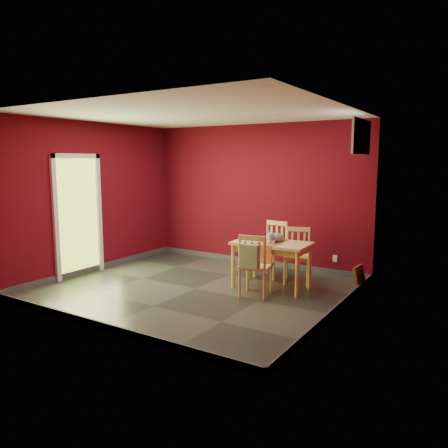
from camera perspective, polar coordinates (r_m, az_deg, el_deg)
The scene contains 13 objects.
ground at distance 7.01m, azimuth -3.73°, elevation -8.41°, with size 4.50×4.50×0.00m, color #2D342D.
room_shell at distance 6.99m, azimuth -3.73°, elevation -8.02°, with size 4.50×4.50×4.50m.
doorway at distance 8.01m, azimuth -18.57°, elevation 1.49°, with size 0.06×1.01×2.13m.
window at distance 6.67m, azimuth 17.47°, elevation 10.82°, with size 0.05×0.90×0.50m.
outlet_plate at distance 7.97m, azimuth 14.29°, elevation -4.38°, with size 0.08×0.01×0.12m, color silver.
dining_table at distance 6.92m, azimuth 6.25°, elevation -3.12°, with size 1.21×0.74×0.74m.
table_runner at distance 6.81m, azimuth 5.83°, elevation -2.97°, with size 0.36×0.70×0.35m.
chair_far_left at distance 7.65m, azimuth 6.30°, elevation -3.20°, with size 0.50×0.50×0.97m.
chair_far_right at distance 7.36m, azimuth 9.57°, elevation -3.96°, with size 0.54×0.54×0.91m.
chair_near at distance 6.51m, azimuth 4.06°, elevation -5.31°, with size 0.52×0.52×0.95m.
tote_bag at distance 6.27m, azimuth 3.33°, elevation -4.21°, with size 0.29×0.18×0.41m.
cat at distance 6.89m, azimuth 6.77°, elevation -1.54°, with size 0.21×0.40×0.20m, color slate, non-canonical shape.
picture_frame at distance 7.29m, azimuth 17.26°, elevation -6.64°, with size 0.14×0.37×0.36m.
Camera 1 is at (3.95, -5.43, 2.01)m, focal length 35.00 mm.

